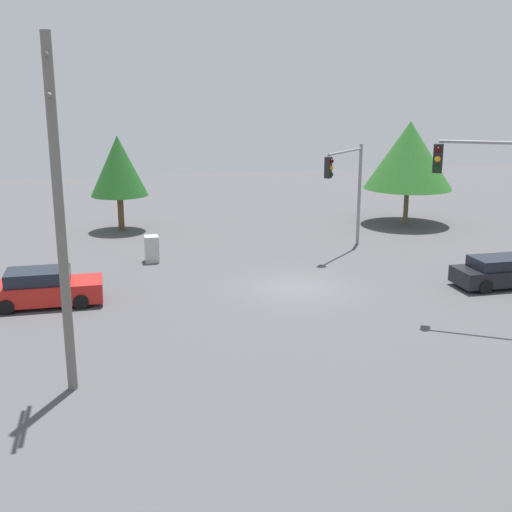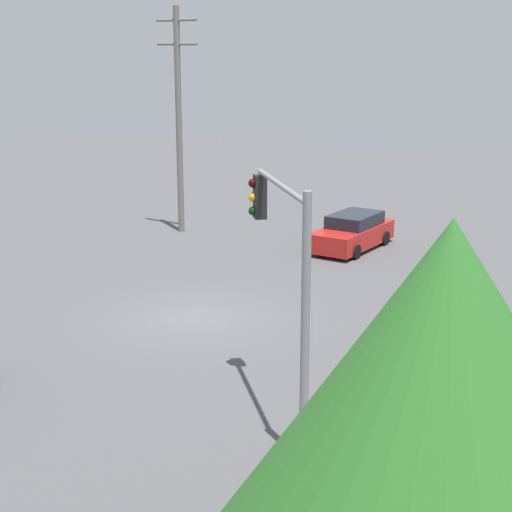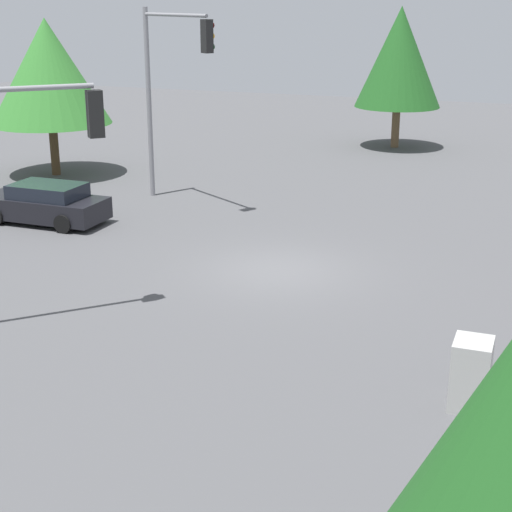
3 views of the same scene
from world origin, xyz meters
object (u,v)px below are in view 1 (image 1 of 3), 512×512
(traffic_signal_cross, at_px, (347,179))
(electrical_cabinet, at_px, (152,249))
(traffic_signal_main, at_px, (505,197))
(sedan_red, at_px, (44,288))
(sedan_dark, at_px, (501,272))

(traffic_signal_cross, height_order, electrical_cabinet, traffic_signal_cross)
(traffic_signal_cross, relative_size, electrical_cabinet, 4.22)
(traffic_signal_main, bearing_deg, sedan_red, 12.95)
(sedan_dark, distance_m, electrical_cabinet, 16.68)
(traffic_signal_main, xyz_separation_m, electrical_cabinet, (11.69, 11.88, -4.05))
(traffic_signal_main, height_order, electrical_cabinet, traffic_signal_main)
(sedan_red, distance_m, sedan_dark, 19.61)
(sedan_dark, xyz_separation_m, traffic_signal_cross, (7.76, 4.38, 3.25))
(sedan_red, relative_size, traffic_signal_main, 0.65)
(sedan_dark, distance_m, traffic_signal_main, 6.32)
(traffic_signal_main, bearing_deg, sedan_dark, -94.05)
(sedan_red, height_order, electrical_cabinet, sedan_red)
(sedan_red, xyz_separation_m, traffic_signal_main, (-5.85, -16.65, 4.01))
(sedan_dark, height_order, traffic_signal_main, traffic_signal_main)
(sedan_red, relative_size, traffic_signal_cross, 0.81)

